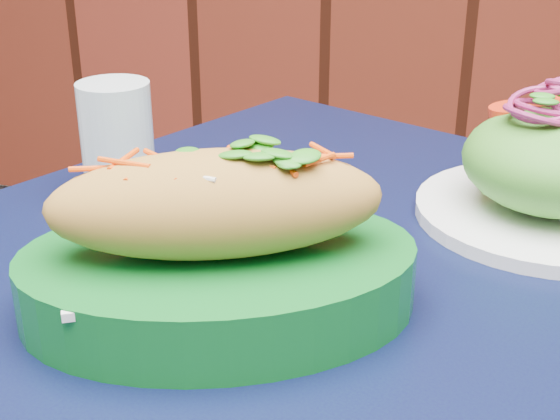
# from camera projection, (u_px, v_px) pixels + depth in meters

# --- Properties ---
(cafe_table) EXTENTS (1.06, 1.06, 0.75)m
(cafe_table) POSITION_uv_depth(u_px,v_px,m) (355.00, 419.00, 0.58)
(cafe_table) COLOR black
(cafe_table) RESTS_ON ground
(banh_mi_basket) EXTENTS (0.32, 0.27, 0.13)m
(banh_mi_basket) POSITION_uv_depth(u_px,v_px,m) (218.00, 249.00, 0.53)
(banh_mi_basket) COLOR #0C621F
(banh_mi_basket) RESTS_ON cafe_table
(salad_plate) EXTENTS (0.23, 0.23, 0.13)m
(salad_plate) POSITION_uv_depth(u_px,v_px,m) (553.00, 169.00, 0.67)
(salad_plate) COLOR white
(salad_plate) RESTS_ON cafe_table
(water_glass) EXTENTS (0.07, 0.07, 0.11)m
(water_glass) POSITION_uv_depth(u_px,v_px,m) (117.00, 140.00, 0.72)
(water_glass) COLOR silver
(water_glass) RESTS_ON cafe_table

